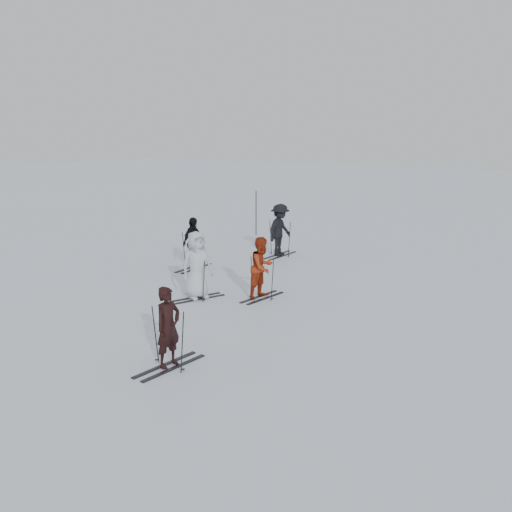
{
  "coord_description": "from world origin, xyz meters",
  "views": [
    {
      "loc": [
        9.07,
        -12.58,
        4.59
      ],
      "look_at": [
        0.0,
        1.0,
        1.0
      ],
      "focal_mm": 40.0,
      "sensor_mm": 36.0,
      "label": 1
    }
  ],
  "objects_px": {
    "skier_red": "(262,268)",
    "skier_grey": "(197,266)",
    "skier_near_dark": "(168,328)",
    "skier_uphill_far": "(280,230)",
    "piste_marker": "(256,213)",
    "skier_uphill_left": "(193,243)"
  },
  "relations": [
    {
      "from": "skier_near_dark",
      "to": "skier_uphill_far",
      "type": "height_order",
      "value": "skier_uphill_far"
    },
    {
      "from": "skier_uphill_left",
      "to": "piste_marker",
      "type": "bearing_deg",
      "value": 11.73
    },
    {
      "from": "skier_uphill_left",
      "to": "piste_marker",
      "type": "distance_m",
      "value": 6.8
    },
    {
      "from": "skier_red",
      "to": "skier_grey",
      "type": "bearing_deg",
      "value": 131.83
    },
    {
      "from": "skier_uphill_left",
      "to": "skier_near_dark",
      "type": "bearing_deg",
      "value": -147.07
    },
    {
      "from": "skier_near_dark",
      "to": "skier_grey",
      "type": "xyz_separation_m",
      "value": [
        -2.55,
        3.98,
        0.13
      ]
    },
    {
      "from": "skier_red",
      "to": "skier_grey",
      "type": "height_order",
      "value": "skier_grey"
    },
    {
      "from": "skier_uphill_far",
      "to": "piste_marker",
      "type": "relative_size",
      "value": 0.97
    },
    {
      "from": "skier_red",
      "to": "piste_marker",
      "type": "height_order",
      "value": "piste_marker"
    },
    {
      "from": "skier_uphill_far",
      "to": "skier_near_dark",
      "type": "bearing_deg",
      "value": -159.55
    },
    {
      "from": "skier_uphill_left",
      "to": "piste_marker",
      "type": "relative_size",
      "value": 0.87
    },
    {
      "from": "skier_near_dark",
      "to": "skier_grey",
      "type": "relative_size",
      "value": 0.86
    },
    {
      "from": "skier_uphill_left",
      "to": "skier_uphill_far",
      "type": "xyz_separation_m",
      "value": [
        1.4,
        3.37,
        0.1
      ]
    },
    {
      "from": "skier_near_dark",
      "to": "piste_marker",
      "type": "relative_size",
      "value": 0.82
    },
    {
      "from": "skier_near_dark",
      "to": "skier_red",
      "type": "distance_m",
      "value": 5.16
    },
    {
      "from": "skier_red",
      "to": "skier_uphill_left",
      "type": "height_order",
      "value": "skier_uphill_left"
    },
    {
      "from": "skier_uphill_left",
      "to": "piste_marker",
      "type": "height_order",
      "value": "piste_marker"
    },
    {
      "from": "skier_near_dark",
      "to": "skier_grey",
      "type": "distance_m",
      "value": 4.73
    },
    {
      "from": "skier_uphill_far",
      "to": "skier_grey",
      "type": "bearing_deg",
      "value": -169.56
    },
    {
      "from": "skier_grey",
      "to": "skier_near_dark",
      "type": "bearing_deg",
      "value": -125.64
    },
    {
      "from": "skier_grey",
      "to": "skier_uphill_far",
      "type": "relative_size",
      "value": 0.98
    },
    {
      "from": "skier_uphill_far",
      "to": "piste_marker",
      "type": "distance_m",
      "value": 4.51
    }
  ]
}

